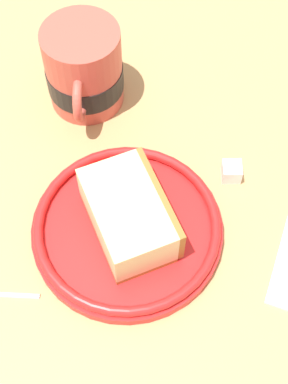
% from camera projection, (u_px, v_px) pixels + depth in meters
% --- Properties ---
extents(ground_plane, '(1.33, 1.33, 0.02)m').
position_uv_depth(ground_plane, '(93.00, 221.00, 0.58)').
color(ground_plane, tan).
extents(small_plate, '(0.19, 0.19, 0.02)m').
position_uv_depth(small_plate, '(127.00, 228.00, 0.55)').
color(small_plate, red).
rests_on(small_plate, ground_plane).
extents(cake_slice, '(0.12, 0.10, 0.05)m').
position_uv_depth(cake_slice, '(129.00, 215.00, 0.53)').
color(cake_slice, '#9E662D').
rests_on(cake_slice, small_plate).
extents(tea_mug, '(0.11, 0.08, 0.10)m').
position_uv_depth(tea_mug, '(84.00, 70.00, 0.60)').
color(tea_mug, '#BF4C3F').
rests_on(tea_mug, ground_plane).
extents(sugar_cube, '(0.02, 0.02, 0.02)m').
position_uv_depth(sugar_cube, '(231.00, 172.00, 0.58)').
color(sugar_cube, white).
rests_on(sugar_cube, ground_plane).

